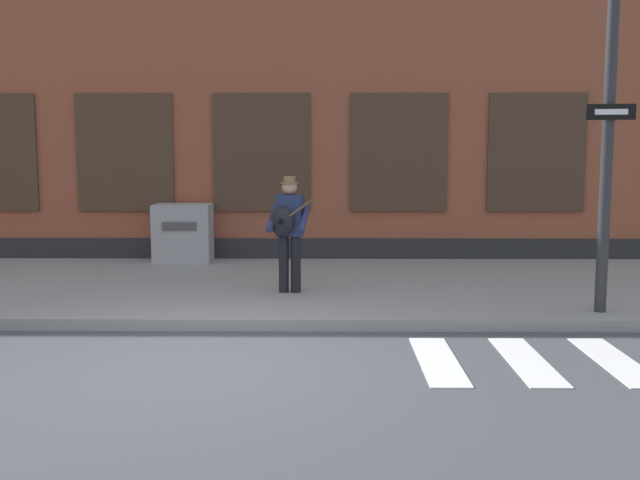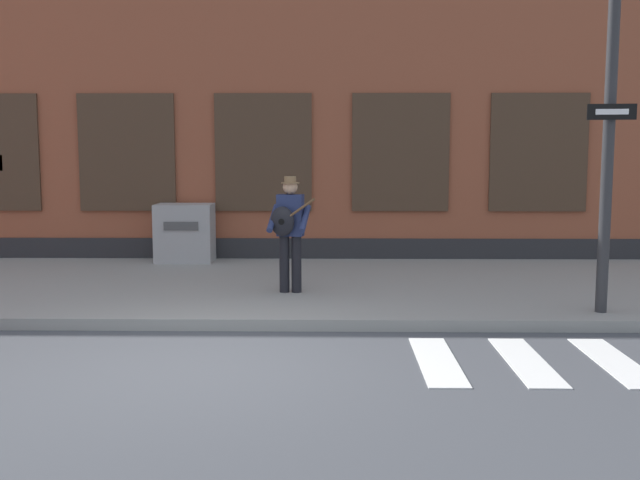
% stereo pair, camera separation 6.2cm
% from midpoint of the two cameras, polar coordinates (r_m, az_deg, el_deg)
% --- Properties ---
extents(ground_plane, '(160.00, 160.00, 0.00)m').
position_cam_midpoint_polar(ground_plane, '(8.05, -8.58, -9.60)').
color(ground_plane, '#424449').
extents(sidewalk, '(28.00, 5.36, 0.15)m').
position_cam_midpoint_polar(sidewalk, '(12.15, -5.26, -3.57)').
color(sidewalk, gray).
rests_on(sidewalk, ground).
extents(building_backdrop, '(28.00, 4.06, 7.97)m').
position_cam_midpoint_polar(building_backdrop, '(16.69, -3.63, 12.74)').
color(building_backdrop, brown).
rests_on(building_backdrop, ground).
extents(busker, '(0.72, 0.60, 1.73)m').
position_cam_midpoint_polar(busker, '(11.09, -2.20, 0.99)').
color(busker, black).
rests_on(busker, sidewalk).
extents(traffic_light, '(0.82, 3.16, 5.03)m').
position_cam_midpoint_polar(traffic_light, '(9.30, 23.30, 14.86)').
color(traffic_light, '#2D2D30').
rests_on(traffic_light, sidewalk).
extents(utility_box, '(1.08, 0.71, 1.10)m').
position_cam_midpoint_polar(utility_box, '(14.46, -10.14, 0.54)').
color(utility_box, '#9E9E9E').
rests_on(utility_box, sidewalk).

